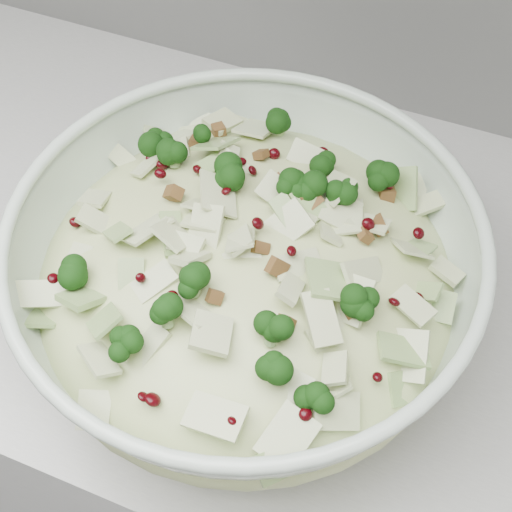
# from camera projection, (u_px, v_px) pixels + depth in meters

# --- Properties ---
(counter) EXTENTS (3.60, 0.60, 0.90)m
(counter) POSITION_uv_depth(u_px,v_px,m) (187.00, 390.00, 1.16)
(counter) COLOR beige
(counter) RESTS_ON floor
(mixing_bowl) EXTENTS (0.51, 0.51, 0.16)m
(mixing_bowl) POSITION_uv_depth(u_px,v_px,m) (246.00, 281.00, 0.64)
(mixing_bowl) COLOR silver
(mixing_bowl) RESTS_ON counter
(salad) EXTENTS (0.53, 0.53, 0.16)m
(salad) POSITION_uv_depth(u_px,v_px,m) (246.00, 264.00, 0.62)
(salad) COLOR #C7CE8D
(salad) RESTS_ON mixing_bowl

